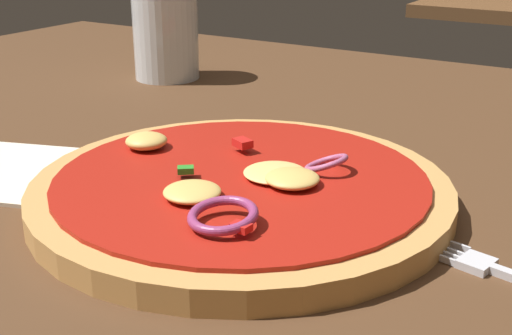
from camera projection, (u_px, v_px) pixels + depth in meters
dining_table at (266, 219)px, 0.48m from camera, size 1.43×1.07×0.03m
pizza at (241, 189)px, 0.47m from camera, size 0.29×0.29×0.03m
beer_glass at (166, 36)px, 0.81m from camera, size 0.08×0.08×0.12m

